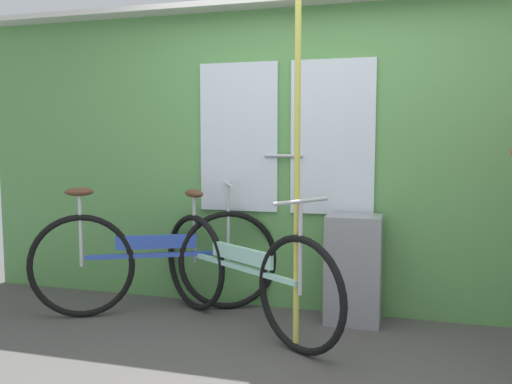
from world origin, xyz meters
The scene contains 6 objects.
ground_plane centered at (0.00, 0.00, -0.02)m, with size 6.46×3.92×0.04m, color #474442.
train_door_wall centered at (-0.01, 1.15, 1.17)m, with size 5.46×0.28×2.24m.
bicycle_near_door centered at (-0.38, 0.61, 0.38)m, with size 1.53×1.03×0.92m.
bicycle_leaning_behind centered at (-1.07, 0.74, 0.39)m, with size 1.62×0.85×0.95m.
trash_bin_by_wall centered at (0.33, 0.94, 0.37)m, with size 0.37×0.28×0.75m, color gray.
handrail_pole centered at (0.05, 0.35, 1.10)m, with size 0.04×0.04×2.20m, color #C6C14C.
Camera 1 is at (0.69, -2.74, 1.27)m, focal length 37.81 mm.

